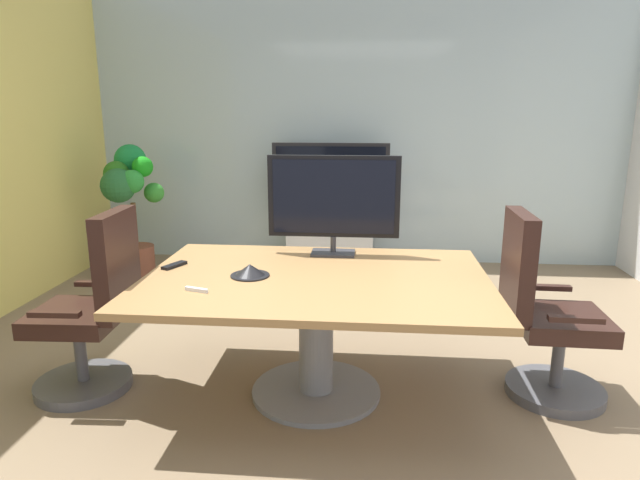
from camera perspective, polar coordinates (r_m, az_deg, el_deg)
ground_plane at (r=3.46m, az=2.20°, el=-14.86°), size 6.82×6.82×0.00m
wall_back_glass_partition at (r=5.95m, az=3.89°, el=12.00°), size 5.71×0.10×2.97m
conference_table at (r=3.13m, az=-0.42°, el=-6.76°), size 1.94×1.33×0.73m
office_chair_left at (r=3.48m, az=-22.71°, el=-7.53°), size 0.61×0.58×1.09m
office_chair_right at (r=3.41m, az=22.45°, el=-7.93°), size 0.60×0.58×1.09m
tv_monitor at (r=3.47m, az=1.43°, el=4.28°), size 0.84×0.18×0.64m
wall_display_unit at (r=5.73m, az=1.10°, el=1.47°), size 1.20×0.36×1.31m
potted_plant at (r=5.72m, az=-19.29°, el=4.35°), size 0.53×0.64×1.30m
conference_phone at (r=3.09m, az=-7.36°, el=-3.22°), size 0.22×0.22×0.07m
remote_control at (r=3.37m, az=-15.02°, el=-2.57°), size 0.12×0.18×0.02m
whiteboard_marker at (r=2.89m, az=-12.82°, el=-5.10°), size 0.13×0.06×0.02m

